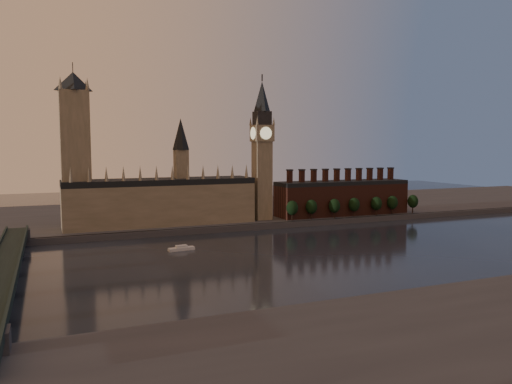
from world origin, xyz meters
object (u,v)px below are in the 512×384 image
(big_ben, at_px, (262,149))
(river_boat, at_px, (181,248))
(westminster_bridge, at_px, (5,270))
(victoria_tower, at_px, (75,145))

(big_ben, distance_m, river_boat, 118.24)
(river_boat, bearing_deg, westminster_bridge, -158.17)
(westminster_bridge, relative_size, river_boat, 13.27)
(victoria_tower, relative_size, river_boat, 7.17)
(big_ben, relative_size, river_boat, 7.10)
(big_ben, distance_m, westminster_bridge, 205.83)
(big_ben, relative_size, westminster_bridge, 0.54)
(westminster_bridge, bearing_deg, big_ben, 34.33)
(big_ben, height_order, westminster_bridge, big_ben)
(victoria_tower, distance_m, river_boat, 106.31)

